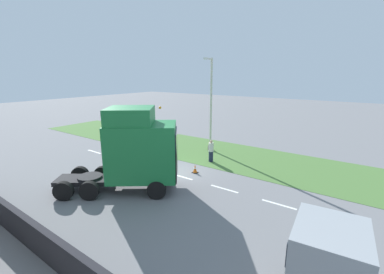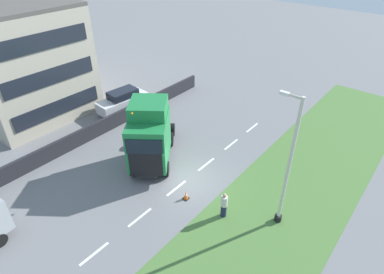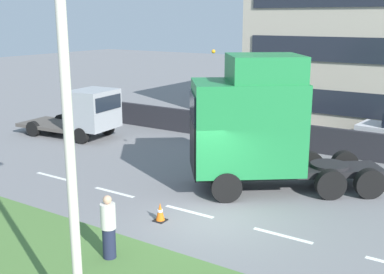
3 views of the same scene
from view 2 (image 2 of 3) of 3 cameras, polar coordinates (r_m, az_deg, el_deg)
name	(u,v)px [view 2 (image 2 of 3)]	position (r m, az deg, el deg)	size (l,w,h in m)	color
ground_plane	(185,181)	(21.47, -1.18, -7.82)	(120.00, 120.00, 0.00)	slate
grass_verge	(266,225)	(19.25, 13.10, -15.08)	(7.00, 44.00, 0.01)	#4C7538
lane_markings	(192,176)	(21.88, 0.01, -6.88)	(0.16, 17.80, 0.00)	white
boundary_wall	(100,128)	(26.73, -16.10, 1.57)	(0.25, 24.00, 1.25)	#232328
building_block	(13,58)	(32.35, -29.19, 12.17)	(11.82, 8.76, 10.37)	#B7AD99
lorry_cab	(150,136)	(21.62, -7.51, 0.21)	(5.95, 6.70, 4.96)	black
parked_car	(123,101)	(29.80, -12.20, 6.33)	(2.14, 4.80, 1.93)	silver
lamp_post	(287,172)	(17.29, 16.47, -6.01)	(1.32, 0.41, 7.87)	black
pedestrian	(224,205)	(18.77, 5.70, -11.98)	(0.39, 0.39, 1.72)	#1E233D
traffic_cone_lead	(186,195)	(20.07, -1.11, -10.32)	(0.36, 0.36, 0.58)	black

